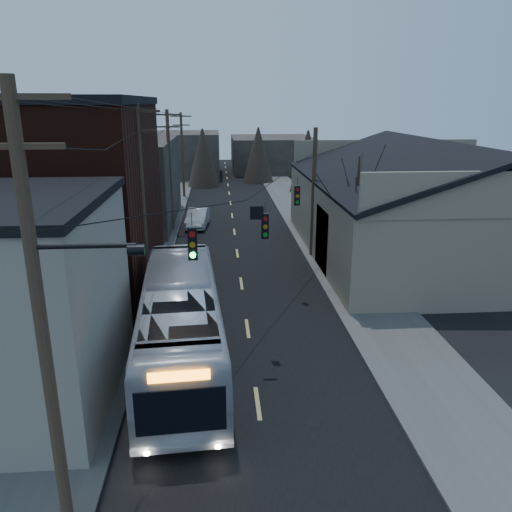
# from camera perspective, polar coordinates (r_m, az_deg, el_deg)

# --- Properties ---
(road_surface) EXTENTS (9.00, 110.00, 0.02)m
(road_surface) POSITION_cam_1_polar(r_m,az_deg,el_deg) (38.31, -2.39, 2.03)
(road_surface) COLOR black
(road_surface) RESTS_ON ground
(sidewalk_left) EXTENTS (4.00, 110.00, 0.12)m
(sidewalk_left) POSITION_cam_1_polar(r_m,az_deg,el_deg) (38.65, -12.07, 1.87)
(sidewalk_left) COLOR #474744
(sidewalk_left) RESTS_ON ground
(sidewalk_right) EXTENTS (4.00, 110.00, 0.12)m
(sidewalk_right) POSITION_cam_1_polar(r_m,az_deg,el_deg) (39.05, 7.19, 2.27)
(sidewalk_right) COLOR #474744
(sidewalk_right) RESTS_ON ground
(building_brick) EXTENTS (10.00, 12.00, 10.00)m
(building_brick) POSITION_cam_1_polar(r_m,az_deg,el_deg) (28.81, -22.18, 5.90)
(building_brick) COLOR black
(building_brick) RESTS_ON ground
(building_left_far) EXTENTS (9.00, 14.00, 7.00)m
(building_left_far) POSITION_cam_1_polar(r_m,az_deg,el_deg) (44.25, -15.25, 8.11)
(building_left_far) COLOR #2E2824
(building_left_far) RESTS_ON ground
(warehouse) EXTENTS (16.16, 20.60, 7.73)m
(warehouse) POSITION_cam_1_polar(r_m,az_deg,el_deg) (35.73, 19.24, 4.40)
(warehouse) COLOR #7C6D5A
(warehouse) RESTS_ON ground
(building_far_left) EXTENTS (10.00, 12.00, 6.00)m
(building_far_left) POSITION_cam_1_polar(r_m,az_deg,el_deg) (72.47, -8.26, 11.44)
(building_far_left) COLOR #2E2824
(building_far_left) RESTS_ON ground
(building_far_right) EXTENTS (12.00, 14.00, 5.00)m
(building_far_right) POSITION_cam_1_polar(r_m,az_deg,el_deg) (77.77, 1.79, 11.61)
(building_far_right) COLOR #2E2824
(building_far_right) RESTS_ON ground
(bare_tree) EXTENTS (0.40, 0.40, 7.20)m
(bare_tree) POSITION_cam_1_polar(r_m,az_deg,el_deg) (28.76, 11.33, 3.97)
(bare_tree) COLOR black
(bare_tree) RESTS_ON ground
(utility_lines) EXTENTS (11.24, 45.28, 10.50)m
(utility_lines) POSITION_cam_1_polar(r_m,az_deg,el_deg) (31.58, -7.83, 7.81)
(utility_lines) COLOR #382B1E
(utility_lines) RESTS_ON ground
(bus) EXTENTS (3.77, 12.67, 3.48)m
(bus) POSITION_cam_1_polar(r_m,az_deg,el_deg) (20.06, -8.59, -7.36)
(bus) COLOR silver
(bus) RESTS_ON ground
(parked_car) EXTENTS (2.00, 4.70, 1.51)m
(parked_car) POSITION_cam_1_polar(r_m,az_deg,el_deg) (42.06, -6.70, 4.34)
(parked_car) COLOR #B5B7BD
(parked_car) RESTS_ON ground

